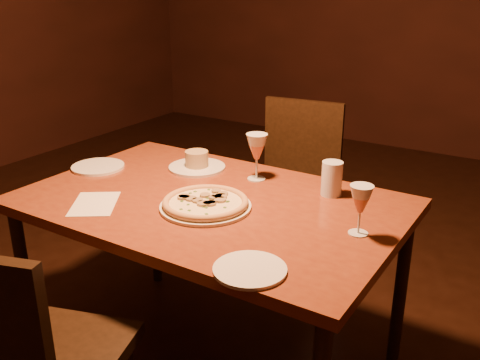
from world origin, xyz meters
The scene contains 10 objects.
dining_table centered at (-0.06, 0.07, 0.67)m, with size 1.38×0.89×0.74m.
chair_far centered at (-0.17, 1.01, 0.50)m, with size 0.48×0.48×0.89m.
pizza_plate centered at (-0.03, 0.00, 0.75)m, with size 0.32×0.32×0.04m.
ramekin_saucer centered at (-0.30, 0.32, 0.76)m, with size 0.24×0.24×0.08m.
wine_glass_far centered at (-0.02, 0.35, 0.83)m, with size 0.09×0.09×0.19m, color #CA7454, non-canonical shape.
wine_glass_right centered at (0.50, 0.09, 0.82)m, with size 0.07×0.07×0.16m, color #CA7454, non-canonical shape.
water_tumbler centered at (0.30, 0.35, 0.80)m, with size 0.08×0.08×0.13m, color silver.
side_plate_left centered at (-0.66, 0.11, 0.74)m, with size 0.22×0.22×0.01m, color silver.
side_plate_near centered at (0.33, -0.29, 0.74)m, with size 0.21×0.21×0.01m, color silver.
menu_card centered at (-0.39, -0.18, 0.74)m, with size 0.15×0.22×0.00m, color silver.
Camera 1 is at (0.99, -1.40, 1.49)m, focal length 40.00 mm.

